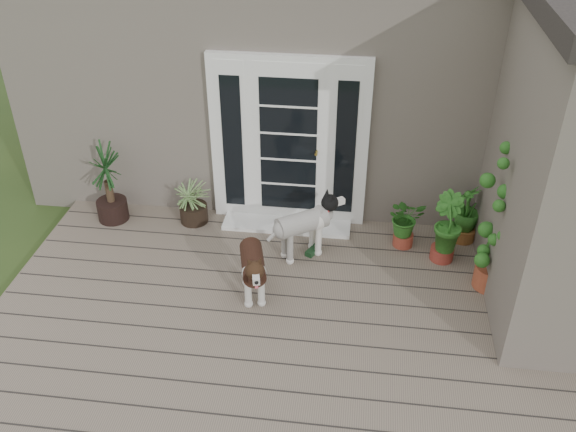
# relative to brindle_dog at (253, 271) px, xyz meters

# --- Properties ---
(deck) EXTENTS (6.20, 4.60, 0.12)m
(deck) POSITION_rel_brindle_dog_xyz_m (0.38, -0.63, -0.38)
(deck) COLOR #6B5B4C
(deck) RESTS_ON ground
(house_main) EXTENTS (7.40, 4.00, 3.10)m
(house_main) POSITION_rel_brindle_dog_xyz_m (0.38, 3.62, 1.11)
(house_main) COLOR #665E54
(house_main) RESTS_ON ground
(door_unit) EXTENTS (1.90, 0.14, 2.15)m
(door_unit) POSITION_rel_brindle_dog_xyz_m (0.18, 1.57, 0.75)
(door_unit) COLOR white
(door_unit) RESTS_ON deck
(door_step) EXTENTS (1.60, 0.40, 0.05)m
(door_step) POSITION_rel_brindle_dog_xyz_m (0.18, 1.37, -0.30)
(door_step) COLOR white
(door_step) RESTS_ON deck
(brindle_dog) EXTENTS (0.52, 0.84, 0.65)m
(brindle_dog) POSITION_rel_brindle_dog_xyz_m (0.00, 0.00, 0.00)
(brindle_dog) COLOR #3B2015
(brindle_dog) RESTS_ON deck
(white_dog) EXTENTS (0.86, 0.74, 0.67)m
(white_dog) POSITION_rel_brindle_dog_xyz_m (0.44, 0.78, 0.01)
(white_dog) COLOR silver
(white_dog) RESTS_ON deck
(spider_plant) EXTENTS (0.63, 0.63, 0.62)m
(spider_plant) POSITION_rel_brindle_dog_xyz_m (-1.01, 1.33, -0.01)
(spider_plant) COLOR #82995E
(spider_plant) RESTS_ON deck
(yucca) EXTENTS (0.84, 0.84, 1.06)m
(yucca) POSITION_rel_brindle_dog_xyz_m (-2.05, 1.25, 0.20)
(yucca) COLOR black
(yucca) RESTS_ON deck
(herb_a) EXTENTS (0.55, 0.55, 0.56)m
(herb_a) POSITION_rel_brindle_dog_xyz_m (1.62, 1.14, -0.04)
(herb_a) COLOR #23621C
(herb_a) RESTS_ON deck
(herb_b) EXTENTS (0.57, 0.57, 0.64)m
(herb_b) POSITION_rel_brindle_dog_xyz_m (2.07, 0.92, -0.00)
(herb_b) COLOR #225F1B
(herb_b) RESTS_ON deck
(herb_c) EXTENTS (0.47, 0.47, 0.59)m
(herb_c) POSITION_rel_brindle_dog_xyz_m (2.35, 1.37, -0.03)
(herb_c) COLOR #174F16
(herb_c) RESTS_ON deck
(sapling) EXTENTS (0.65, 0.65, 1.91)m
(sapling) POSITION_rel_brindle_dog_xyz_m (2.55, 0.48, 0.63)
(sapling) COLOR #1E631C
(sapling) RESTS_ON deck
(clog_left) EXTENTS (0.22, 0.33, 0.09)m
(clog_left) POSITION_rel_brindle_dog_xyz_m (0.47, 1.36, -0.28)
(clog_left) COLOR #163918
(clog_left) RESTS_ON deck
(clog_right) EXTENTS (0.23, 0.29, 0.08)m
(clog_right) POSITION_rel_brindle_dog_xyz_m (0.57, 0.84, -0.28)
(clog_right) COLOR #15351A
(clog_right) RESTS_ON deck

